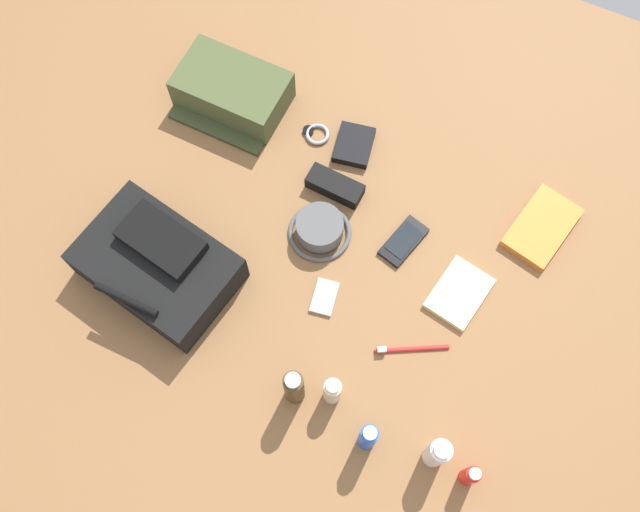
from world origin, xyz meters
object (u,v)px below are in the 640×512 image
Objects in this scene: backpack at (158,264)px; deodorant_spray at (368,437)px; toiletry_pouch at (232,91)px; notepad at (459,293)px; toothpaste_tube at (437,453)px; wristwatch at (316,134)px; cell_phone at (404,241)px; paperback_novel at (542,227)px; cologne_bottle at (294,387)px; bucket_hat at (320,229)px; sunglasses_case at (335,186)px; sunscreen_spray at (470,475)px; toothbrush at (408,349)px; lotion_bottle at (332,391)px; wallet at (354,145)px; media_player at (324,297)px.

deodorant_spray reaches higher than backpack.
toiletry_pouch is 0.76m from notepad.
toothpaste_tube is 2.03× the size of wristwatch.
cell_phone is at bearing 162.24° from toiletry_pouch.
paperback_novel is (-0.84, 0.00, -0.04)m from toiletry_pouch.
bucket_hat is at bearing -72.79° from cologne_bottle.
paperback_novel is 0.27m from notepad.
backpack is at bearing 55.86° from sunglasses_case.
sunscreen_spray is 0.30m from toothbrush.
sunscreen_spray is at bearing 139.78° from sunglasses_case.
backpack is at bearing 40.38° from bucket_hat.
deodorant_spray is 0.12m from lotion_bottle.
notepad is 1.07× the size of sunglasses_case.
wristwatch is at bearing -62.91° from bucket_hat.
wallet is 0.79× the size of sunglasses_case.
sunscreen_spray is 0.08m from toothpaste_tube.
bucket_hat is 1.08× the size of deodorant_spray.
toiletry_pouch is 1.99× the size of cell_phone.
deodorant_spray is at bearing 165.76° from backpack.
cell_phone is 0.26m from toothbrush.
cologne_bottle is at bearing 98.92° from media_player.
sunscreen_spray is at bearing 173.32° from toothpaste_tube.
sunglasses_case reaches higher than toothbrush.
backpack is at bearing 30.74° from notepad.
paperback_novel is at bearing -106.50° from notepad.
deodorant_spray reaches higher than notepad.
sunscreen_spray reaches higher than bucket_hat.
wristwatch is at bearing -6.49° from wallet.
bucket_hat reaches higher than wristwatch.
wristwatch is at bearing -68.74° from cologne_bottle.
toiletry_pouch is at bearing -0.22° from paperback_novel.
paperback_novel and toothbrush have the same top height.
toothbrush is (0.18, 0.41, -0.00)m from paperback_novel.
toiletry_pouch is at bearing -35.04° from sunscreen_spray.
media_player is 0.60× the size of toothbrush.
lotion_bottle reaches higher than wristwatch.
sunscreen_spray is 0.56m from cell_phone.
toothpaste_tube is 1.31× the size of wallet.
cell_phone is (-0.55, 0.18, -0.04)m from toiletry_pouch.
media_player is (-0.08, 0.14, -0.02)m from bucket_hat.
backpack is 0.75m from toothpaste_tube.
toothbrush is at bearing -133.23° from cologne_bottle.
toothbrush is (-0.66, 0.42, -0.04)m from toiletry_pouch.
wallet reaches higher than notepad.
sunscreen_spray is 0.77× the size of cell_phone.
bucket_hat is 0.25m from wallet.
paperback_novel is 0.50m from wallet.
media_player is 0.28m from sunglasses_case.
sunglasses_case reaches higher than wallet.
bucket_hat is 1.68× the size of media_player.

